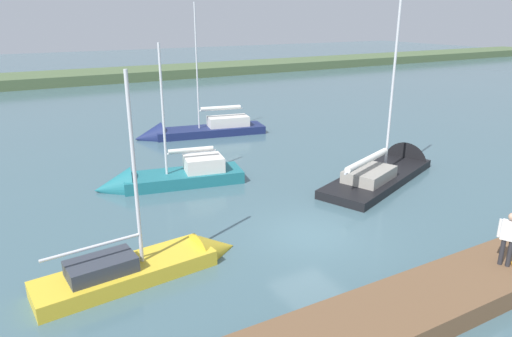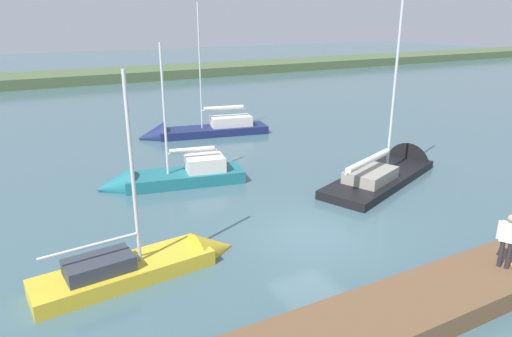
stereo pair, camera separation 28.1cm
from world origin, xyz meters
TOP-DOWN VIEW (x-y plane):
  - ground_plane at (0.00, 0.00)m, footprint 200.00×200.00m
  - far_shoreline at (0.00, -48.50)m, footprint 180.00×8.00m
  - dock_pier at (0.00, 5.63)m, footprint 19.72×2.30m
  - sailboat_near_dock at (6.16, -0.29)m, footprint 6.95×2.31m
  - sailboat_far_left at (3.25, -7.96)m, footprint 7.43×3.31m
  - sailboat_inner_slip at (-8.30, -3.89)m, footprint 10.00×5.92m
  - sailboat_outer_mooring at (-1.79, -16.41)m, footprint 9.21×3.69m
  - person_on_dock at (-3.28, 5.73)m, footprint 0.41×0.60m

SIDE VIEW (x-z plane):
  - ground_plane at x=0.00m, z-range 0.00..0.00m
  - far_shoreline at x=0.00m, z-range -1.20..1.20m
  - sailboat_near_dock at x=6.16m, z-range -3.60..3.83m
  - sailboat_inner_slip at x=-8.30m, z-range -5.05..5.35m
  - sailboat_outer_mooring at x=-1.79m, z-range -4.66..5.10m
  - sailboat_far_left at x=3.25m, z-range -3.64..4.10m
  - dock_pier at x=0.00m, z-range 0.00..0.64m
  - person_on_dock at x=-3.28m, z-range 0.79..2.56m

